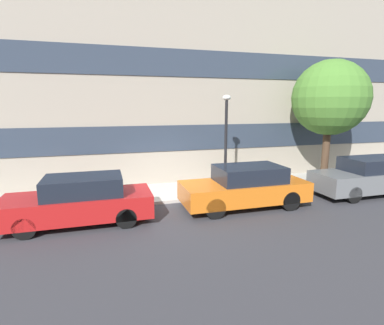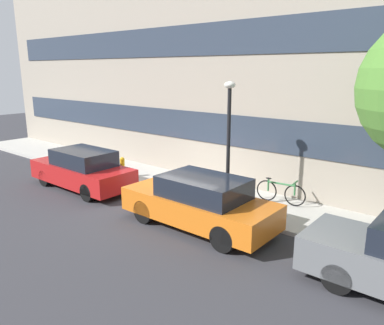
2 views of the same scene
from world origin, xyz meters
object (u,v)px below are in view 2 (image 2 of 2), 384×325
parked_car_orange (200,202)px  bicycle (281,192)px  parked_car_red (82,170)px  fire_hydrant (123,167)px  lamp_post (229,129)px

parked_car_orange → bicycle: (0.96, 2.81, -0.22)m
parked_car_red → parked_car_orange: (5.32, -0.00, 0.02)m
fire_hydrant → lamp_post: size_ratio=0.21×
parked_car_orange → bicycle: bearing=-108.9°
bicycle → fire_hydrant: bearing=-175.2°
parked_car_red → bicycle: parked_car_red is taller
bicycle → lamp_post: (-1.09, -1.32, 1.98)m
parked_car_orange → lamp_post: 2.31m
lamp_post → parked_car_red: bearing=-163.9°
fire_hydrant → lamp_post: (4.93, -0.11, 1.97)m
parked_car_red → parked_car_orange: 5.32m
parked_car_orange → fire_hydrant: (-5.05, 1.60, -0.20)m
parked_car_red → fire_hydrant: parked_car_red is taller
parked_car_orange → fire_hydrant: size_ratio=5.45×
bicycle → lamp_post: lamp_post is taller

